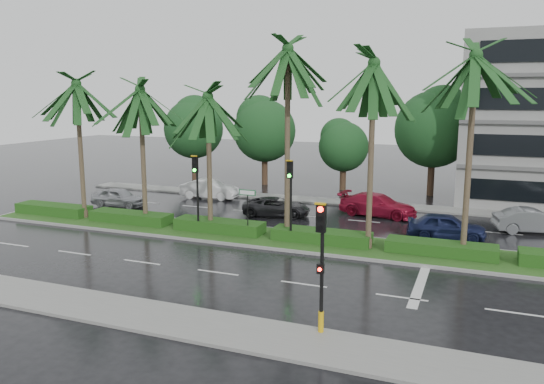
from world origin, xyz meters
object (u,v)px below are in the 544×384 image
at_px(car_silver, 119,197).
at_px(car_red, 378,205).
at_px(car_blue, 446,226).
at_px(car_grey, 533,221).
at_px(car_white, 210,189).
at_px(car_darkgrey, 276,207).
at_px(signal_near, 321,262).
at_px(signal_median_left, 196,182).
at_px(street_sign, 248,201).

distance_m(car_silver, car_red, 17.86).
relative_size(car_blue, car_grey, 0.98).
bearing_deg(car_grey, car_white, 70.47).
height_order(car_white, car_red, same).
relative_size(car_darkgrey, car_red, 0.87).
distance_m(car_white, car_red, 13.02).
xyz_separation_m(signal_near, car_red, (-1.50, 18.20, -1.78)).
relative_size(car_white, car_grey, 1.04).
xyz_separation_m(signal_median_left, car_blue, (13.00, 4.27, -2.29)).
bearing_deg(signal_median_left, car_blue, 18.20).
distance_m(car_silver, car_white, 6.74).
height_order(street_sign, car_darkgrey, street_sign).
distance_m(car_white, car_darkgrey, 7.76).
relative_size(car_red, car_grey, 1.19).
bearing_deg(car_blue, car_silver, 83.27).
relative_size(car_red, car_blue, 1.21).
bearing_deg(car_red, car_darkgrey, 120.47).
distance_m(signal_near, car_red, 18.35).
bearing_deg(signal_median_left, car_red, 45.04).
bearing_deg(car_silver, car_darkgrey, -86.03).
height_order(street_sign, car_blue, street_sign).
relative_size(signal_near, car_white, 0.99).
relative_size(car_white, car_blue, 1.06).
relative_size(car_silver, car_red, 0.78).
bearing_deg(signal_near, car_silver, 142.75).
distance_m(car_white, car_grey, 22.08).
relative_size(signal_near, car_blue, 1.05).
height_order(street_sign, car_red, street_sign).
xyz_separation_m(car_blue, car_grey, (4.50, 3.18, -0.01)).
relative_size(signal_median_left, car_blue, 1.05).
height_order(signal_near, car_grey, signal_near).
height_order(signal_near, car_red, signal_near).
relative_size(signal_near, signal_median_left, 1.00).
relative_size(street_sign, car_darkgrey, 0.59).
distance_m(car_white, car_blue, 18.29).
bearing_deg(signal_median_left, signal_near, -44.09).
xyz_separation_m(signal_near, street_sign, (-7.00, 9.87, -0.38)).
bearing_deg(car_white, car_grey, -99.31).
bearing_deg(car_blue, car_white, 67.07).
bearing_deg(car_white, car_silver, 134.72).
xyz_separation_m(street_sign, car_grey, (14.50, 7.27, -1.43)).
relative_size(car_silver, car_blue, 0.95).
height_order(car_silver, car_darkgrey, car_silver).
relative_size(signal_median_left, car_darkgrey, 1.00).
height_order(signal_near, car_white, signal_near).
xyz_separation_m(car_silver, car_white, (4.50, 5.01, 0.06)).
bearing_deg(signal_near, car_red, 94.71).
bearing_deg(signal_median_left, street_sign, 3.47).
xyz_separation_m(street_sign, car_silver, (-11.96, 4.55, -1.46)).
height_order(car_silver, car_white, car_white).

